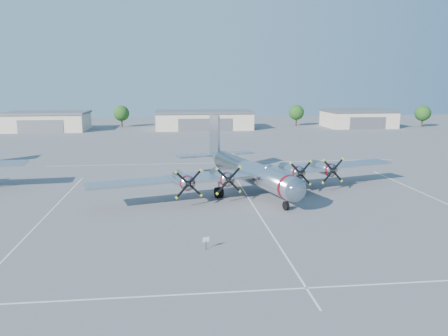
{
  "coord_description": "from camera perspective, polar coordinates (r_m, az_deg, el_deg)",
  "views": [
    {
      "loc": [
        -8.51,
        -48.35,
        13.52
      ],
      "look_at": [
        -2.64,
        4.08,
        3.2
      ],
      "focal_mm": 35.0,
      "sensor_mm": 36.0,
      "label": 1
    }
  ],
  "objects": [
    {
      "name": "hangar_west",
      "position": [
        135.76,
        -22.07,
        5.7
      ],
      "size": [
        22.6,
        14.6,
        5.4
      ],
      "color": "#C1B399",
      "rests_on": "ground"
    },
    {
      "name": "hangar_center",
      "position": [
        131.04,
        -2.66,
        6.33
      ],
      "size": [
        28.6,
        14.6,
        5.4
      ],
      "color": "#C1B399",
      "rests_on": "ground"
    },
    {
      "name": "main_bomber_b29",
      "position": [
        55.8,
        3.16,
        -2.97
      ],
      "size": [
        46.12,
        37.47,
        8.86
      ],
      "primitive_type": null,
      "rotation": [
        0.0,
        0.0,
        0.28
      ],
      "color": "silver",
      "rests_on": "ground"
    },
    {
      "name": "tree_west",
      "position": [
        139.64,
        -13.25,
        6.96
      ],
      "size": [
        4.8,
        4.8,
        6.64
      ],
      "color": "#382619",
      "rests_on": "ground"
    },
    {
      "name": "tree_east",
      "position": [
        141.99,
        9.44,
        7.17
      ],
      "size": [
        4.8,
        4.8,
        6.64
      ],
      "color": "#382619",
      "rests_on": "ground"
    },
    {
      "name": "ground",
      "position": [
        50.93,
        3.48,
        -4.35
      ],
      "size": [
        260.0,
        260.0,
        0.0
      ],
      "primitive_type": "plane",
      "color": "#5E5E61",
      "rests_on": "ground"
    },
    {
      "name": "info_placard",
      "position": [
        36.42,
        -2.37,
        -9.48
      ],
      "size": [
        0.55,
        0.19,
        1.06
      ],
      "rotation": [
        0.0,
        0.0,
        0.27
      ],
      "color": "black",
      "rests_on": "ground"
    },
    {
      "name": "hangar_east",
      "position": [
        142.45,
        17.11,
        6.23
      ],
      "size": [
        20.6,
        14.6,
        5.4
      ],
      "color": "#C1B399",
      "rests_on": "ground"
    },
    {
      "name": "tree_far_east",
      "position": [
        149.72,
        24.53,
        6.52
      ],
      "size": [
        4.8,
        4.8,
        6.64
      ],
      "color": "#382619",
      "rests_on": "ground"
    },
    {
      "name": "parking_lines",
      "position": [
        49.27,
        3.83,
        -4.88
      ],
      "size": [
        60.0,
        50.08,
        0.01
      ],
      "color": "silver",
      "rests_on": "ground"
    }
  ]
}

